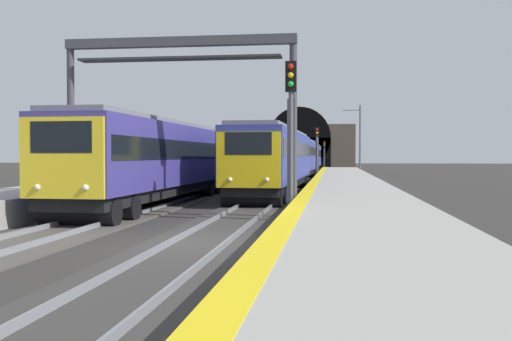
# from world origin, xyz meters

# --- Properties ---
(ground_plane) EXTENTS (320.00, 320.00, 0.00)m
(ground_plane) POSITION_xyz_m (0.00, 0.00, 0.00)
(ground_plane) COLOR #302D2B
(platform_right) EXTENTS (112.00, 4.01, 0.92)m
(platform_right) POSITION_xyz_m (0.00, -4.12, 0.46)
(platform_right) COLOR #9E9B93
(platform_right) RESTS_ON ground_plane
(platform_right_edge_strip) EXTENTS (112.00, 0.50, 0.01)m
(platform_right_edge_strip) POSITION_xyz_m (0.00, -2.37, 0.93)
(platform_right_edge_strip) COLOR yellow
(platform_right_edge_strip) RESTS_ON platform_right
(track_main_line) EXTENTS (160.00, 3.12, 0.21)m
(track_main_line) POSITION_xyz_m (0.00, 0.00, 0.04)
(track_main_line) COLOR #383533
(track_main_line) RESTS_ON ground_plane
(track_adjacent_line) EXTENTS (160.00, 3.09, 0.21)m
(track_adjacent_line) POSITION_xyz_m (0.00, 4.75, 0.04)
(track_adjacent_line) COLOR #4C4742
(track_adjacent_line) RESTS_ON ground_plane
(train_main_approaching) EXTENTS (58.30, 3.32, 3.85)m
(train_main_approaching) POSITION_xyz_m (38.98, 0.00, 2.20)
(train_main_approaching) COLOR navy
(train_main_approaching) RESTS_ON ground_plane
(train_adjacent_platform) EXTENTS (36.97, 3.19, 3.91)m
(train_adjacent_platform) POSITION_xyz_m (20.73, 4.75, 2.22)
(train_adjacent_platform) COLOR navy
(train_adjacent_platform) RESTS_ON ground_plane
(railway_signal_near) EXTENTS (0.39, 0.38, 5.58)m
(railway_signal_near) POSITION_xyz_m (5.39, -1.92, 3.36)
(railway_signal_near) COLOR #4C4C54
(railway_signal_near) RESTS_ON ground_plane
(railway_signal_mid) EXTENTS (0.39, 0.38, 4.86)m
(railway_signal_mid) POSITION_xyz_m (38.41, -1.92, 2.87)
(railway_signal_mid) COLOR #4C4C54
(railway_signal_mid) RESTS_ON ground_plane
(railway_signal_far) EXTENTS (0.39, 0.38, 4.66)m
(railway_signal_far) POSITION_xyz_m (81.04, -1.92, 2.85)
(railway_signal_far) COLOR #38383D
(railway_signal_far) RESTS_ON ground_plane
(overhead_signal_gantry) EXTENTS (0.70, 8.86, 6.77)m
(overhead_signal_gantry) POSITION_xyz_m (6.62, 2.37, 5.15)
(overhead_signal_gantry) COLOR #3F3F47
(overhead_signal_gantry) RESTS_ON ground_plane
(tunnel_portal) EXTENTS (2.49, 19.01, 10.71)m
(tunnel_portal) POSITION_xyz_m (87.23, 2.37, 3.88)
(tunnel_portal) COLOR #51473D
(tunnel_portal) RESTS_ON ground_plane
(catenary_mast_near) EXTENTS (0.22, 2.19, 8.31)m
(catenary_mast_near) POSITION_xyz_m (55.82, -6.50, 4.27)
(catenary_mast_near) COLOR #595B60
(catenary_mast_near) RESTS_ON ground_plane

